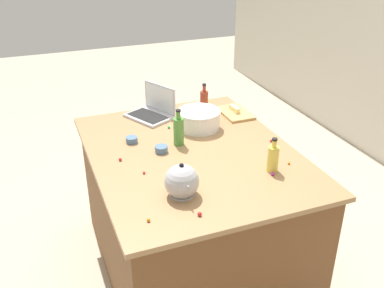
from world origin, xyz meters
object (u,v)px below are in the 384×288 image
object	(u,v)px
ramekin_small	(132,140)
laptop	(152,110)
cutting_board	(235,113)
ramekin_medium	(201,105)
butter_stick_left	(235,109)
ramekin_wide	(161,149)
bottle_soy	(204,101)
bottle_olive	(179,131)
kettle	(182,182)
mixing_bowl_large	(199,119)
bottle_oil	(273,158)

from	to	relation	value
ramekin_small	laptop	bearing A→B (deg)	145.29
cutting_board	ramekin_medium	xyz separation A→B (m)	(-0.21, -0.19, 0.01)
butter_stick_left	ramekin_wide	distance (m)	0.78
bottle_soy	ramekin_medium	world-z (taller)	bottle_soy
bottle_olive	ramekin_small	bearing A→B (deg)	-115.79
laptop	ramekin_medium	size ratio (longest dim) A/B	5.23
kettle	cutting_board	bearing A→B (deg)	139.61
cutting_board	ramekin_medium	world-z (taller)	ramekin_medium
bottle_soy	ramekin_wide	size ratio (longest dim) A/B	2.85
mixing_bowl_large	bottle_oil	xyz separation A→B (m)	(0.68, 0.17, 0.01)
bottle_soy	bottle_oil	size ratio (longest dim) A/B	1.11
butter_stick_left	ramekin_small	bearing A→B (deg)	-77.09
kettle	ramekin_small	world-z (taller)	kettle
ramekin_medium	butter_stick_left	bearing A→B (deg)	43.98
bottle_olive	ramekin_medium	xyz separation A→B (m)	(-0.51, 0.36, -0.08)
bottle_olive	butter_stick_left	distance (m)	0.63
laptop	ramekin_wide	xyz separation A→B (m)	(0.54, -0.11, -0.03)
bottle_olive	laptop	bearing A→B (deg)	-176.83
bottle_soy	bottle_oil	world-z (taller)	bottle_soy
butter_stick_left	ramekin_medium	distance (m)	0.27
bottle_olive	kettle	size ratio (longest dim) A/B	1.10
ramekin_small	bottle_soy	bearing A→B (deg)	114.28
laptop	bottle_olive	xyz separation A→B (m)	(0.48, 0.03, 0.05)
kettle	cutting_board	xyz separation A→B (m)	(-0.85, 0.72, -0.07)
kettle	ramekin_medium	world-z (taller)	kettle
laptop	kettle	distance (m)	1.04
bottle_olive	bottle_oil	bearing A→B (deg)	37.23
bottle_oil	laptop	bearing A→B (deg)	-157.54
bottle_soy	ramekin_small	distance (m)	0.67
laptop	bottle_olive	bearing A→B (deg)	3.17
mixing_bowl_large	ramekin_small	size ratio (longest dim) A/B	3.95
kettle	cutting_board	distance (m)	1.12
bottle_soy	ramekin_wide	xyz separation A→B (m)	(0.47, -0.47, -0.07)
bottle_soy	bottle_olive	xyz separation A→B (m)	(0.41, -0.34, 0.00)
mixing_bowl_large	kettle	size ratio (longest dim) A/B	1.37
butter_stick_left	ramekin_medium	bearing A→B (deg)	-136.02
mixing_bowl_large	ramekin_wide	bearing A→B (deg)	-55.01
ramekin_small	ramekin_medium	bearing A→B (deg)	121.14
bottle_oil	mixing_bowl_large	bearing A→B (deg)	-165.84
laptop	cutting_board	distance (m)	0.60
butter_stick_left	laptop	bearing A→B (deg)	-106.13
bottle_oil	ramekin_wide	world-z (taller)	bottle_oil
kettle	ramekin_wide	size ratio (longest dim) A/B	2.72
bottle_oil	kettle	size ratio (longest dim) A/B	0.95
ramekin_small	ramekin_medium	world-z (taller)	ramekin_small
cutting_board	butter_stick_left	world-z (taller)	butter_stick_left
laptop	ramekin_small	world-z (taller)	laptop
bottle_oil	ramekin_small	bearing A→B (deg)	-134.10
bottle_oil	kettle	distance (m)	0.56
mixing_bowl_large	kettle	xyz separation A→B (m)	(0.73, -0.39, 0.01)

